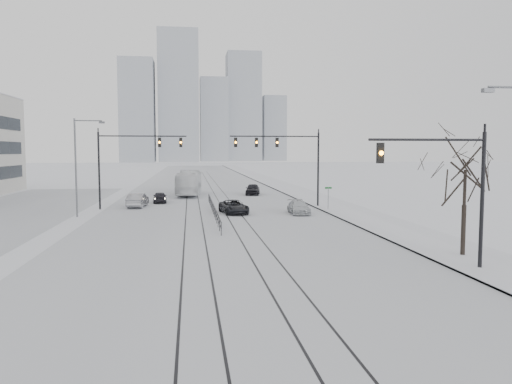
{
  "coord_description": "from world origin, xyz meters",
  "views": [
    {
      "loc": [
        -2.16,
        -17.23,
        6.05
      ],
      "look_at": [
        2.38,
        17.06,
        3.2
      ],
      "focal_mm": 35.0,
      "sensor_mm": 36.0,
      "label": 1
    }
  ],
  "objects_px": {
    "sedan_sb_outer": "(138,200)",
    "sedan_nb_right": "(299,207)",
    "bare_tree": "(465,179)",
    "sedan_nb_front": "(234,207)",
    "box_truck": "(189,183)",
    "traffic_mast_near": "(453,181)",
    "sedan_sb_inner": "(160,197)",
    "sedan_nb_far": "(253,189)"
  },
  "relations": [
    {
      "from": "sedan_sb_outer",
      "to": "sedan_nb_right",
      "type": "distance_m",
      "value": 17.83
    },
    {
      "from": "bare_tree",
      "to": "sedan_nb_front",
      "type": "xyz_separation_m",
      "value": [
        -11.2,
        21.55,
        -3.84
      ]
    },
    {
      "from": "sedan_nb_front",
      "to": "bare_tree",
      "type": "bearing_deg",
      "value": -72.03
    },
    {
      "from": "sedan_sb_outer",
      "to": "box_truck",
      "type": "bearing_deg",
      "value": -105.08
    },
    {
      "from": "traffic_mast_near",
      "to": "sedan_sb_inner",
      "type": "height_order",
      "value": "traffic_mast_near"
    },
    {
      "from": "traffic_mast_near",
      "to": "bare_tree",
      "type": "relative_size",
      "value": 1.15
    },
    {
      "from": "sedan_sb_outer",
      "to": "sedan_nb_far",
      "type": "height_order",
      "value": "sedan_nb_far"
    },
    {
      "from": "traffic_mast_near",
      "to": "sedan_nb_right",
      "type": "relative_size",
      "value": 1.62
    },
    {
      "from": "sedan_nb_front",
      "to": "sedan_nb_right",
      "type": "xyz_separation_m",
      "value": [
        6.17,
        -1.05,
        -0.03
      ]
    },
    {
      "from": "sedan_nb_front",
      "to": "sedan_nb_far",
      "type": "height_order",
      "value": "sedan_nb_far"
    },
    {
      "from": "sedan_sb_inner",
      "to": "sedan_sb_outer",
      "type": "height_order",
      "value": "sedan_sb_outer"
    },
    {
      "from": "sedan_nb_front",
      "to": "sedan_nb_right",
      "type": "bearing_deg",
      "value": -19.17
    },
    {
      "from": "sedan_sb_inner",
      "to": "sedan_sb_outer",
      "type": "bearing_deg",
      "value": 60.25
    },
    {
      "from": "bare_tree",
      "to": "sedan_nb_far",
      "type": "height_order",
      "value": "bare_tree"
    },
    {
      "from": "sedan_sb_inner",
      "to": "sedan_nb_right",
      "type": "height_order",
      "value": "sedan_sb_inner"
    },
    {
      "from": "traffic_mast_near",
      "to": "sedan_sb_outer",
      "type": "height_order",
      "value": "traffic_mast_near"
    },
    {
      "from": "traffic_mast_near",
      "to": "box_truck",
      "type": "relative_size",
      "value": 0.59
    },
    {
      "from": "bare_tree",
      "to": "sedan_sb_outer",
      "type": "distance_m",
      "value": 35.53
    },
    {
      "from": "box_truck",
      "to": "sedan_sb_inner",
      "type": "bearing_deg",
      "value": 75.14
    },
    {
      "from": "bare_tree",
      "to": "sedan_nb_right",
      "type": "xyz_separation_m",
      "value": [
        -5.03,
        20.5,
        -3.86
      ]
    },
    {
      "from": "bare_tree",
      "to": "sedan_sb_outer",
      "type": "bearing_deg",
      "value": 126.49
    },
    {
      "from": "sedan_sb_inner",
      "to": "sedan_nb_right",
      "type": "xyz_separation_m",
      "value": [
        13.87,
        -12.19,
        -0.02
      ]
    },
    {
      "from": "box_truck",
      "to": "sedan_nb_right",
      "type": "bearing_deg",
      "value": 119.27
    },
    {
      "from": "sedan_nb_front",
      "to": "sedan_nb_far",
      "type": "bearing_deg",
      "value": 68.3
    },
    {
      "from": "traffic_mast_near",
      "to": "sedan_nb_right",
      "type": "bearing_deg",
      "value": 96.35
    },
    {
      "from": "traffic_mast_near",
      "to": "sedan_nb_right",
      "type": "height_order",
      "value": "traffic_mast_near"
    },
    {
      "from": "traffic_mast_near",
      "to": "sedan_nb_far",
      "type": "height_order",
      "value": "traffic_mast_near"
    },
    {
      "from": "bare_tree",
      "to": "sedan_nb_far",
      "type": "bearing_deg",
      "value": 99.25
    },
    {
      "from": "sedan_sb_outer",
      "to": "sedan_nb_far",
      "type": "relative_size",
      "value": 1.01
    },
    {
      "from": "bare_tree",
      "to": "sedan_sb_outer",
      "type": "xyz_separation_m",
      "value": [
        -21.01,
        28.4,
        -3.74
      ]
    },
    {
      "from": "sedan_sb_inner",
      "to": "box_truck",
      "type": "height_order",
      "value": "box_truck"
    },
    {
      "from": "bare_tree",
      "to": "sedan_nb_right",
      "type": "relative_size",
      "value": 1.41
    },
    {
      "from": "traffic_mast_near",
      "to": "box_truck",
      "type": "height_order",
      "value": "traffic_mast_near"
    },
    {
      "from": "sedan_sb_inner",
      "to": "sedan_nb_far",
      "type": "distance_m",
      "value": 15.16
    },
    {
      "from": "traffic_mast_near",
      "to": "sedan_sb_inner",
      "type": "bearing_deg",
      "value": 114.79
    },
    {
      "from": "sedan_sb_outer",
      "to": "sedan_nb_front",
      "type": "distance_m",
      "value": 11.97
    },
    {
      "from": "sedan_sb_outer",
      "to": "box_truck",
      "type": "relative_size",
      "value": 0.39
    },
    {
      "from": "sedan_nb_front",
      "to": "box_truck",
      "type": "relative_size",
      "value": 0.4
    },
    {
      "from": "sedan_nb_front",
      "to": "sedan_nb_right",
      "type": "relative_size",
      "value": 1.09
    },
    {
      "from": "sedan_sb_inner",
      "to": "sedan_nb_front",
      "type": "height_order",
      "value": "sedan_nb_front"
    },
    {
      "from": "sedan_nb_far",
      "to": "box_truck",
      "type": "bearing_deg",
      "value": -174.58
    },
    {
      "from": "sedan_nb_front",
      "to": "box_truck",
      "type": "height_order",
      "value": "box_truck"
    }
  ]
}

